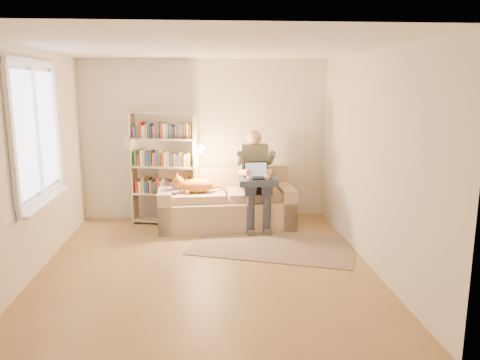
{
  "coord_description": "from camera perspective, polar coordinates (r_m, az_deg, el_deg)",
  "views": [
    {
      "loc": [
        0.0,
        -5.44,
        2.19
      ],
      "look_at": [
        0.49,
        1.0,
        0.87
      ],
      "focal_mm": 35.0,
      "sensor_mm": 36.0,
      "label": 1
    }
  ],
  "objects": [
    {
      "name": "blanket",
      "position": [
        7.1,
        2.18,
        -0.11
      ],
      "size": [
        0.61,
        0.51,
        0.09
      ],
      "primitive_type": "cube",
      "rotation": [
        0.0,
        0.0,
        0.05
      ],
      "color": "#2D3C4F",
      "rests_on": "person"
    },
    {
      "name": "window",
      "position": [
        6.02,
        -23.16,
        2.82
      ],
      "size": [
        0.12,
        1.52,
        1.69
      ],
      "color": "white",
      "rests_on": "wall_left"
    },
    {
      "name": "wall_right",
      "position": [
        5.86,
        15.69,
        2.37
      ],
      "size": [
        0.02,
        4.5,
        2.6
      ],
      "primitive_type": "cube",
      "color": "silver",
      "rests_on": "floor"
    },
    {
      "name": "laptop",
      "position": [
        7.09,
        2.18,
        0.74
      ],
      "size": [
        0.37,
        0.31,
        0.31
      ],
      "rotation": [
        0.0,
        0.0,
        0.05
      ],
      "color": "black",
      "rests_on": "blanket"
    },
    {
      "name": "person",
      "position": [
        7.22,
        1.88,
        0.79
      ],
      "size": [
        0.44,
        0.69,
        1.5
      ],
      "rotation": [
        0.0,
        0.0,
        0.05
      ],
      "color": "slate",
      "rests_on": "sofa"
    },
    {
      "name": "rug",
      "position": [
        6.56,
        4.08,
        -7.96
      ],
      "size": [
        2.49,
        1.93,
        0.01
      ],
      "primitive_type": "cube",
      "rotation": [
        0.0,
        0.0,
        -0.33
      ],
      "color": "#7F6E5D",
      "rests_on": "floor"
    },
    {
      "name": "ceiling",
      "position": [
        5.46,
        -4.48,
        15.8
      ],
      "size": [
        4.0,
        4.5,
        0.02
      ],
      "primitive_type": "cube",
      "color": "white",
      "rests_on": "wall_back"
    },
    {
      "name": "sofa",
      "position": [
        7.43,
        -1.77,
        -3.04
      ],
      "size": [
        2.13,
        1.04,
        0.89
      ],
      "rotation": [
        0.0,
        0.0,
        0.05
      ],
      "color": "tan",
      "rests_on": "floor"
    },
    {
      "name": "wall_back",
      "position": [
        7.74,
        -4.3,
        4.89
      ],
      "size": [
        4.0,
        0.02,
        2.6
      ],
      "primitive_type": "cube",
      "color": "silver",
      "rests_on": "floor"
    },
    {
      "name": "wall_front",
      "position": [
        3.31,
        -4.19,
        -4.07
      ],
      "size": [
        4.0,
        0.02,
        2.6
      ],
      "primitive_type": "cube",
      "color": "silver",
      "rests_on": "floor"
    },
    {
      "name": "floor",
      "position": [
        5.86,
        -4.08,
        -10.43
      ],
      "size": [
        4.5,
        4.5,
        0.0
      ],
      "primitive_type": "plane",
      "color": "olive",
      "rests_on": "ground"
    },
    {
      "name": "cat",
      "position": [
        7.19,
        -5.72,
        -0.64
      ],
      "size": [
        0.74,
        0.28,
        0.27
      ],
      "rotation": [
        0.0,
        0.0,
        0.05
      ],
      "color": "#FFA031",
      "rests_on": "sofa"
    },
    {
      "name": "bookshelf",
      "position": [
        7.46,
        -9.18,
        2.17
      ],
      "size": [
        1.18,
        0.56,
        1.8
      ],
      "rotation": [
        0.0,
        0.0,
        -0.21
      ],
      "color": "#B9AE8C",
      "rests_on": "floor"
    },
    {
      "name": "wall_left",
      "position": [
        5.87,
        -24.21,
        1.78
      ],
      "size": [
        0.02,
        4.5,
        2.6
      ],
      "primitive_type": "cube",
      "color": "silver",
      "rests_on": "floor"
    }
  ]
}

